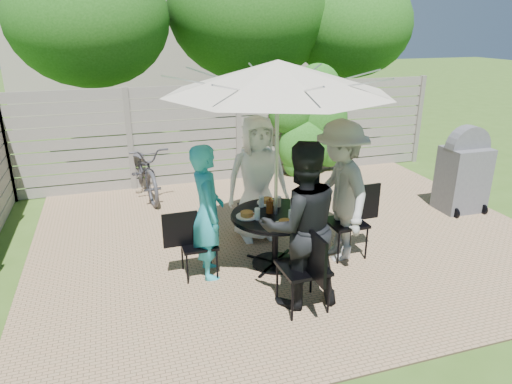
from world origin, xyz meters
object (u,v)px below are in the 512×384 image
object	(u,v)px
chair_front	(303,284)
plate_back	(267,201)
umbrella	(278,77)
glass_left	(257,214)
person_front	(300,226)
person_left	(207,213)
plate_left	(247,215)
chair_back	(255,217)
chair_left	(198,257)
bbq_grill	(463,173)
person_right	(340,192)
plate_front	(285,224)
patio_table	(275,230)
coffee_cup	(278,202)
chair_right	(346,235)
glass_front	(291,216)
glass_back	(261,202)
bicycle	(145,170)
plate_right	(304,209)
person_back	(257,179)
glass_right	(293,203)
syrup_jug	(270,207)

from	to	relation	value
chair_front	plate_back	world-z (taller)	chair_front
umbrella	glass_left	xyz separation A→B (m)	(-0.26, -0.10, -1.55)
person_front	person_left	bearing A→B (deg)	-45.00
person_left	plate_left	size ratio (longest dim) A/B	6.24
chair_back	plate_left	xyz separation A→B (m)	(-0.39, -0.95, 0.47)
chair_left	bbq_grill	size ratio (longest dim) A/B	0.61
chair_front	plate_left	world-z (taller)	chair_front
chair_front	person_right	xyz separation A→B (m)	(0.86, 0.93, 0.61)
plate_back	plate_front	xyz separation A→B (m)	(-0.03, -0.72, 0.00)
chair_front	person_front	world-z (taller)	person_front
plate_front	bbq_grill	size ratio (longest dim) A/B	0.19
plate_front	chair_back	bearing A→B (deg)	87.90
person_front	patio_table	bearing A→B (deg)	-90.00
person_left	plate_back	distance (m)	0.91
patio_table	coffee_cup	distance (m)	0.36
umbrella	chair_right	bearing A→B (deg)	-2.10
chair_back	coffee_cup	world-z (taller)	chair_back
plate_left	glass_front	distance (m)	0.53
chair_back	person_left	world-z (taller)	person_left
glass_back	bicycle	world-z (taller)	bicycle
plate_back	plate_right	distance (m)	0.51
person_front	plate_back	bearing A→B (deg)	-90.00
chair_front	glass_back	xyz separation A→B (m)	(-0.06, 1.23, 0.48)
person_front	chair_right	size ratio (longest dim) A/B	1.89
glass_left	person_back	bearing A→B (deg)	72.32
patio_table	glass_front	distance (m)	0.40
glass_left	glass_right	world-z (taller)	same
umbrella	person_front	size ratio (longest dim) A/B	1.48
plate_right	glass_left	world-z (taller)	glass_left
person_back	glass_left	world-z (taller)	person_back
person_back	plate_left	distance (m)	0.92
person_left	glass_front	distance (m)	0.97
chair_right	glass_left	xyz separation A→B (m)	(-1.23, -0.06, 0.49)
person_right	plate_left	xyz separation A→B (m)	(-1.19, 0.04, -0.18)
coffee_cup	glass_front	bearing A→B (deg)	-91.57
glass_front	person_left	bearing A→B (deg)	162.32
plate_front	glass_right	world-z (taller)	glass_right
glass_back	person_back	bearing A→B (deg)	77.42
chair_back	plate_left	world-z (taller)	chair_back
glass_right	person_back	bearing A→B (deg)	107.54
chair_back	glass_left	world-z (taller)	chair_back
bbq_grill	plate_front	bearing A→B (deg)	-160.54
glass_left	plate_right	bearing A→B (deg)	7.45
chair_back	person_front	distance (m)	1.91
person_left	syrup_jug	bearing A→B (deg)	-86.28
chair_left	bicycle	distance (m)	3.03
bicycle	plate_left	bearing A→B (deg)	-80.19
glass_back	syrup_jug	world-z (taller)	syrup_jug
person_back	glass_front	xyz separation A→B (m)	(0.06, -1.09, -0.10)
glass_right	plate_right	bearing A→B (deg)	-48.41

